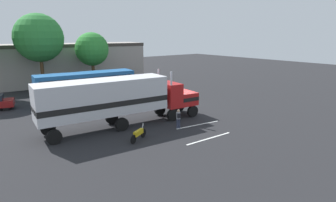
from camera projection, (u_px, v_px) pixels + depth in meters
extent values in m
plane|color=#232326|center=(182.00, 114.00, 27.75)|extent=(120.00, 120.00, 0.00)
cube|color=silver|center=(198.00, 125.00, 24.33)|extent=(4.38, 0.76, 0.01)
cube|color=silver|center=(209.00, 138.00, 21.17)|extent=(4.40, 0.35, 0.01)
cube|color=#B21919|center=(183.00, 98.00, 27.03)|extent=(2.02, 2.65, 1.20)
cube|color=#B21919|center=(170.00, 95.00, 26.06)|extent=(1.62, 2.62, 2.20)
cube|color=silver|center=(191.00, 96.00, 27.53)|extent=(0.27, 2.10, 1.08)
cube|color=black|center=(183.00, 97.00, 27.01)|extent=(2.03, 2.69, 0.36)
cylinder|color=silver|center=(158.00, 87.00, 26.53)|extent=(0.18, 0.18, 3.40)
cylinder|color=silver|center=(171.00, 91.00, 24.73)|extent=(0.18, 0.18, 3.40)
cube|color=silver|center=(104.00, 97.00, 22.57)|extent=(10.69, 3.55, 2.80)
cube|color=black|center=(104.00, 102.00, 22.67)|extent=(10.70, 3.59, 0.44)
cylinder|color=silver|center=(166.00, 104.00, 27.64)|extent=(1.35, 0.76, 0.64)
cylinder|color=black|center=(179.00, 106.00, 28.35)|extent=(1.12, 0.40, 1.10)
cylinder|color=black|center=(193.00, 111.00, 26.56)|extent=(1.12, 0.40, 1.10)
cylinder|color=black|center=(160.00, 110.00, 27.14)|extent=(1.12, 0.40, 1.10)
cylinder|color=black|center=(173.00, 115.00, 25.34)|extent=(1.12, 0.40, 1.10)
cylinder|color=black|center=(112.00, 118.00, 24.52)|extent=(1.12, 0.40, 1.10)
cylinder|color=black|center=(122.00, 124.00, 22.72)|extent=(1.12, 0.40, 1.10)
cylinder|color=black|center=(48.00, 128.00, 21.74)|extent=(1.12, 0.40, 1.10)
cylinder|color=black|center=(54.00, 137.00, 19.94)|extent=(1.12, 0.40, 1.10)
cylinder|color=#2D3347|center=(177.00, 123.00, 23.40)|extent=(0.18, 0.18, 0.82)
cylinder|color=#2D3347|center=(179.00, 123.00, 23.43)|extent=(0.18, 0.18, 0.82)
cylinder|color=gray|center=(178.00, 115.00, 23.25)|extent=(0.34, 0.34, 0.58)
sphere|color=tan|center=(178.00, 111.00, 23.15)|extent=(0.23, 0.23, 0.23)
cube|color=black|center=(179.00, 116.00, 23.05)|extent=(0.30, 0.26, 0.36)
cube|color=#1E5999|center=(86.00, 85.00, 32.20)|extent=(11.19, 3.59, 2.90)
cube|color=black|center=(86.00, 80.00, 32.06)|extent=(10.54, 3.57, 0.90)
cylinder|color=black|center=(117.00, 92.00, 35.62)|extent=(1.02, 0.37, 1.00)
cylinder|color=black|center=(124.00, 95.00, 33.78)|extent=(1.02, 0.37, 1.00)
cylinder|color=black|center=(52.00, 99.00, 31.51)|extent=(1.02, 0.37, 1.00)
cylinder|color=black|center=(56.00, 104.00, 29.67)|extent=(1.02, 0.37, 1.00)
cylinder|color=black|center=(6.00, 108.00, 28.72)|extent=(0.67, 0.37, 0.64)
cylinder|color=black|center=(8.00, 104.00, 30.11)|extent=(0.67, 0.37, 0.64)
cylinder|color=black|center=(143.00, 133.00, 21.37)|extent=(0.63, 0.39, 0.66)
cylinder|color=black|center=(133.00, 139.00, 20.09)|extent=(0.63, 0.39, 0.66)
cube|color=gold|center=(138.00, 133.00, 20.66)|extent=(1.09, 0.72, 0.36)
cylinder|color=silver|center=(143.00, 128.00, 21.18)|extent=(0.28, 0.19, 0.69)
cylinder|color=brown|center=(43.00, 74.00, 37.52)|extent=(0.44, 0.44, 4.99)
sphere|color=#2C7D34|center=(39.00, 38.00, 36.42)|extent=(6.27, 6.27, 6.27)
cylinder|color=brown|center=(93.00, 74.00, 40.95)|extent=(0.44, 0.44, 3.89)
sphere|color=#2D8331|center=(92.00, 49.00, 40.10)|extent=(4.76, 4.76, 4.76)
cube|color=#9E938C|center=(72.00, 63.00, 44.68)|extent=(23.28, 8.07, 6.21)
cube|color=#3F3833|center=(70.00, 45.00, 44.00)|extent=(23.39, 8.18, 0.50)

